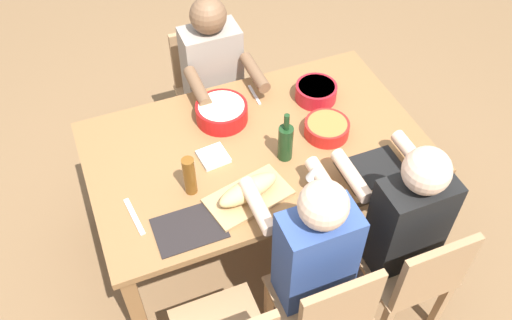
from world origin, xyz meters
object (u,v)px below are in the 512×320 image
(serving_bowl_pasta, at_px, (222,112))
(diner_near_right, at_px, (402,219))
(chair_far_center, at_px, (207,85))
(diner_far_center, at_px, (215,76))
(napkin_stack, at_px, (213,157))
(beer_bottle, at_px, (190,176))
(wine_glass, at_px, (314,173))
(chair_near_right, at_px, (414,275))
(cutting_board, at_px, (248,197))
(wine_bottle, at_px, (285,142))
(bread_loaf, at_px, (248,190))
(dining_table, at_px, (256,156))
(diner_near_center, at_px, (311,252))
(serving_bowl_greens, at_px, (316,91))
(chair_near_center, at_px, (325,309))
(serving_bowl_fruit, at_px, (327,128))

(serving_bowl_pasta, bearing_deg, diner_near_right, -58.06)
(chair_far_center, distance_m, diner_near_right, 1.61)
(diner_far_center, xyz_separation_m, napkin_stack, (-0.23, -0.67, 0.05))
(beer_bottle, distance_m, wine_glass, 0.59)
(chair_near_right, bearing_deg, serving_bowl_pasta, 117.47)
(cutting_board, bearing_deg, wine_bottle, 34.03)
(diner_far_center, xyz_separation_m, bread_loaf, (-0.16, -0.98, 0.11))
(dining_table, height_order, diner_near_center, diner_near_center)
(diner_near_center, height_order, cutting_board, diner_near_center)
(diner_far_center, bearing_deg, diner_near_right, -70.31)
(dining_table, xyz_separation_m, serving_bowl_greens, (0.45, 0.22, 0.13))
(diner_far_center, height_order, diner_near_right, same)
(wine_bottle, bearing_deg, bread_loaf, -145.97)
(wine_bottle, bearing_deg, chair_near_center, -98.44)
(chair_far_center, xyz_separation_m, serving_bowl_fruit, (0.38, -0.91, 0.30))
(diner_near_right, bearing_deg, napkin_stack, 136.85)
(chair_near_center, height_order, bread_loaf, same)
(chair_near_right, relative_size, serving_bowl_greens, 3.67)
(serving_bowl_fruit, relative_size, napkin_stack, 1.69)
(chair_far_center, xyz_separation_m, diner_near_right, (0.48, -1.52, 0.21))
(chair_near_center, distance_m, wine_glass, 0.63)
(diner_far_center, bearing_deg, chair_far_center, 90.00)
(chair_near_right, bearing_deg, napkin_stack, 129.92)
(cutting_board, height_order, bread_loaf, bread_loaf)
(cutting_board, relative_size, beer_bottle, 1.82)
(serving_bowl_pasta, height_order, beer_bottle, beer_bottle)
(chair_far_center, xyz_separation_m, chair_near_center, (-0.00, -1.70, 0.00))
(beer_bottle, bearing_deg, serving_bowl_fruit, 7.61)
(napkin_stack, bearing_deg, serving_bowl_greens, 17.76)
(chair_far_center, relative_size, napkin_stack, 6.07)
(cutting_board, bearing_deg, diner_near_right, -29.32)
(diner_near_center, distance_m, wine_glass, 0.37)
(diner_far_center, height_order, chair_near_center, diner_far_center)
(diner_far_center, distance_m, chair_near_right, 1.61)
(serving_bowl_greens, xyz_separation_m, beer_bottle, (-0.85, -0.38, 0.06))
(serving_bowl_pasta, distance_m, wine_glass, 0.67)
(diner_near_center, relative_size, serving_bowl_pasta, 4.27)
(dining_table, xyz_separation_m, chair_far_center, (0.00, 0.85, -0.18))
(chair_near_right, height_order, cutting_board, chair_near_right)
(diner_far_center, height_order, cutting_board, diner_far_center)
(chair_near_center, bearing_deg, napkin_stack, 105.37)
(napkin_stack, bearing_deg, serving_bowl_fruit, -5.31)
(bread_loaf, xyz_separation_m, wine_glass, (0.31, -0.06, 0.05))
(chair_near_right, bearing_deg, diner_near_center, 159.01)
(diner_near_right, height_order, beer_bottle, diner_near_right)
(chair_near_right, bearing_deg, serving_bowl_greens, 91.47)
(chair_near_right, bearing_deg, chair_far_center, 105.68)
(dining_table, xyz_separation_m, napkin_stack, (-0.23, -0.00, 0.09))
(chair_near_center, xyz_separation_m, beer_bottle, (-0.40, 0.69, 0.37))
(diner_near_center, distance_m, napkin_stack, 0.71)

